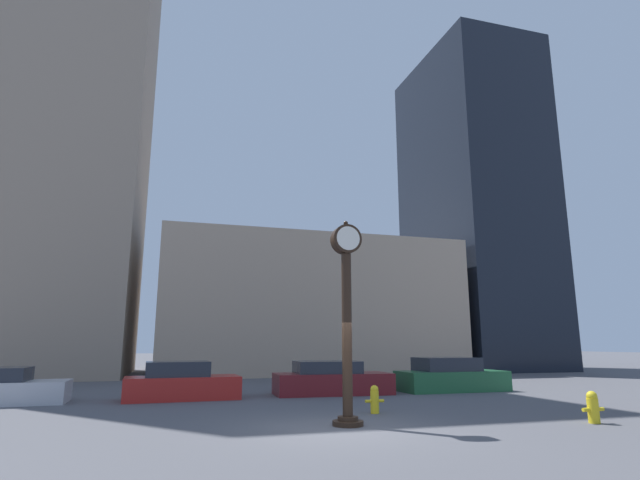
{
  "coord_description": "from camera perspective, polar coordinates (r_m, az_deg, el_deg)",
  "views": [
    {
      "loc": [
        -3.89,
        -11.68,
        1.97
      ],
      "look_at": [
        2.72,
        10.8,
        6.85
      ],
      "focal_mm": 28.0,
      "sensor_mm": 36.0,
      "label": 1
    }
  ],
  "objects": [
    {
      "name": "building_storefront_row",
      "position": [
        36.94,
        -1.95,
        -7.81
      ],
      "size": [
        20.15,
        12.0,
        9.03
      ],
      "color": "tan",
      "rests_on": "ground_plane"
    },
    {
      "name": "building_glass_modern",
      "position": [
        44.55,
        17.1,
        3.58
      ],
      "size": [
        8.15,
        12.0,
        26.72
      ],
      "color": "black",
      "rests_on": "ground_plane"
    },
    {
      "name": "car_red",
      "position": [
        19.46,
        -15.58,
        -15.5
      ],
      "size": [
        4.11,
        1.95,
        1.34
      ],
      "rotation": [
        0.0,
        0.0,
        0.05
      ],
      "color": "red",
      "rests_on": "ground_plane"
    },
    {
      "name": "building_tall_tower",
      "position": [
        40.06,
        -27.78,
        13.43
      ],
      "size": [
        11.86,
        12.0,
        36.22
      ],
      "color": "gray",
      "rests_on": "ground_plane"
    },
    {
      "name": "fire_hydrant_near",
      "position": [
        15.05,
        28.73,
        -16.37
      ],
      "size": [
        0.64,
        0.28,
        0.79
      ],
      "color": "yellow",
      "rests_on": "ground_plane"
    },
    {
      "name": "ground_plane",
      "position": [
        12.47,
        2.16,
        -20.86
      ],
      "size": [
        200.0,
        200.0,
        0.0
      ],
      "primitive_type": "plane",
      "color": "#515156"
    },
    {
      "name": "car_green",
      "position": [
        22.74,
        14.7,
        -14.88
      ],
      "size": [
        4.64,
        1.99,
        1.4
      ],
      "rotation": [
        0.0,
        0.0,
        0.02
      ],
      "color": "#236038",
      "rests_on": "ground_plane"
    },
    {
      "name": "fire_hydrant_far",
      "position": [
        15.26,
        6.26,
        -17.61
      ],
      "size": [
        0.57,
        0.25,
        0.79
      ],
      "color": "yellow",
      "rests_on": "ground_plane"
    },
    {
      "name": "car_maroon",
      "position": [
        20.67,
        1.32,
        -15.71
      ],
      "size": [
        4.68,
        2.14,
        1.29
      ],
      "rotation": [
        0.0,
        0.0,
        -0.04
      ],
      "color": "maroon",
      "rests_on": "ground_plane"
    },
    {
      "name": "street_clock",
      "position": [
        12.93,
        3.07,
        -8.0
      ],
      "size": [
        0.77,
        0.77,
        5.17
      ],
      "color": "black",
      "rests_on": "ground_plane"
    }
  ]
}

